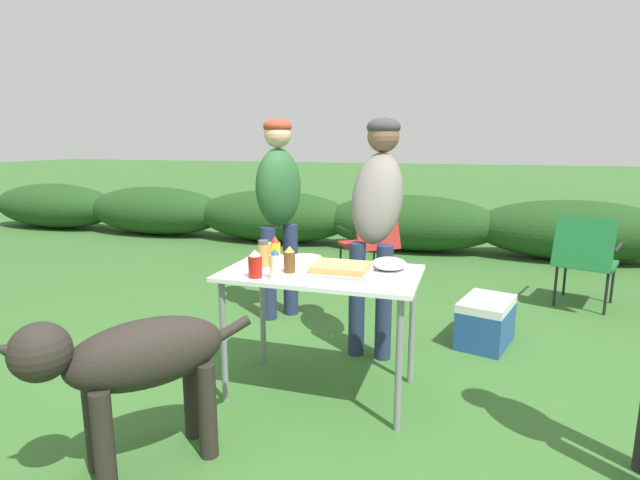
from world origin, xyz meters
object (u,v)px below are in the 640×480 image
(plate_stack, at_px, (305,260))
(mayo_bottle, at_px, (275,264))
(ketchup_bottle, at_px, (255,264))
(standing_person_with_beanie, at_px, (279,198))
(standing_person_in_navy_coat, at_px, (377,207))
(cooler_box, at_px, (486,322))
(spice_jar, at_px, (264,254))
(mustard_bottle, at_px, (275,252))
(mixing_bowl, at_px, (389,264))
(paper_cup_stack, at_px, (272,253))
(dog, at_px, (132,362))
(food_tray, at_px, (340,269))
(folding_table, at_px, (321,284))
(camp_chair_green_behind_table, at_px, (370,239))
(camp_chair_near_hedge, at_px, (585,257))
(beer_bottle, at_px, (290,260))

(plate_stack, distance_m, mayo_bottle, 0.40)
(ketchup_bottle, xyz_separation_m, standing_person_with_beanie, (-0.41, 1.37, 0.19))
(standing_person_in_navy_coat, xyz_separation_m, cooler_box, (0.76, 0.34, -0.85))
(spice_jar, bearing_deg, mustard_bottle, 24.40)
(mixing_bowl, relative_size, spice_jar, 1.26)
(mixing_bowl, bearing_deg, paper_cup_stack, -177.69)
(ketchup_bottle, height_order, dog, ketchup_bottle)
(food_tray, height_order, standing_person_in_navy_coat, standing_person_in_navy_coat)
(plate_stack, bearing_deg, mayo_bottle, -94.21)
(food_tray, height_order, spice_jar, spice_jar)
(folding_table, xyz_separation_m, standing_person_with_beanie, (-0.72, 1.14, 0.34))
(plate_stack, xyz_separation_m, camp_chair_green_behind_table, (-0.04, 2.17, -0.29))
(mustard_bottle, xyz_separation_m, camp_chair_near_hedge, (2.05, 2.11, -0.36))
(standing_person_in_navy_coat, distance_m, dog, 1.85)
(beer_bottle, distance_m, camp_chair_green_behind_table, 2.45)
(plate_stack, height_order, beer_bottle, beer_bottle)
(standing_person_in_navy_coat, relative_size, camp_chair_green_behind_table, 1.95)
(paper_cup_stack, relative_size, beer_bottle, 0.77)
(paper_cup_stack, distance_m, cooler_box, 1.70)
(beer_bottle, height_order, spice_jar, spice_jar)
(standing_person_in_navy_coat, distance_m, standing_person_with_beanie, 1.00)
(mayo_bottle, relative_size, ketchup_bottle, 1.09)
(spice_jar, bearing_deg, paper_cup_stack, 90.65)
(mayo_bottle, bearing_deg, spice_jar, 126.60)
(folding_table, height_order, spice_jar, spice_jar)
(plate_stack, xyz_separation_m, beer_bottle, (-0.00, -0.25, 0.06))
(food_tray, bearing_deg, beer_bottle, -169.11)
(food_tray, xyz_separation_m, dog, (-0.70, -0.89, -0.25))
(ketchup_bottle, bearing_deg, folding_table, 37.63)
(beer_bottle, bearing_deg, cooler_box, 45.27)
(folding_table, bearing_deg, spice_jar, -179.05)
(paper_cup_stack, xyz_separation_m, ketchup_bottle, (0.05, -0.35, 0.02))
(standing_person_in_navy_coat, bearing_deg, mixing_bowl, -66.66)
(mayo_bottle, bearing_deg, standing_person_with_beanie, 111.06)
(food_tray, distance_m, standing_person_with_beanie, 1.45)
(mixing_bowl, xyz_separation_m, mustard_bottle, (-0.65, -0.13, 0.05))
(plate_stack, height_order, standing_person_in_navy_coat, standing_person_in_navy_coat)
(plate_stack, height_order, ketchup_bottle, ketchup_bottle)
(plate_stack, xyz_separation_m, spice_jar, (-0.19, -0.18, 0.06))
(dog, bearing_deg, standing_person_with_beanie, -48.11)
(standing_person_in_navy_coat, distance_m, cooler_box, 1.19)
(spice_jar, bearing_deg, standing_person_with_beanie, 107.61)
(camp_chair_near_hedge, bearing_deg, cooler_box, -107.48)
(food_tray, relative_size, standing_person_in_navy_coat, 0.21)
(standing_person_with_beanie, distance_m, cooler_box, 1.85)
(plate_stack, relative_size, camp_chair_green_behind_table, 0.25)
(mayo_bottle, distance_m, standing_person_in_navy_coat, 1.01)
(mustard_bottle, distance_m, standing_person_with_beanie, 1.21)
(folding_table, xyz_separation_m, camp_chair_green_behind_table, (-0.20, 2.34, -0.20))
(beer_bottle, distance_m, dog, 0.98)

